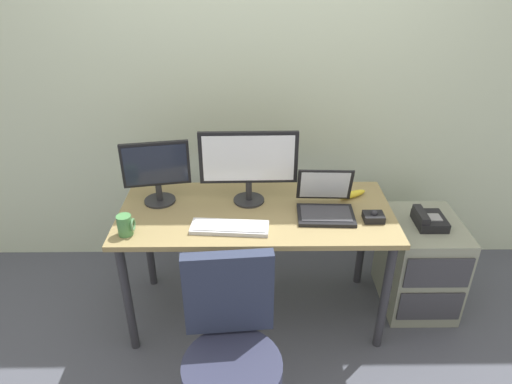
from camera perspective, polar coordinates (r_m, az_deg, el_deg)
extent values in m
plane|color=#4A4C57|center=(3.02, 0.00, -14.66)|extent=(8.00, 8.00, 0.00)
cube|color=beige|center=(2.96, -0.14, 15.57)|extent=(6.00, 0.10, 2.80)
cube|color=#927D4E|center=(2.57, 0.00, -2.64)|extent=(1.54, 0.69, 0.03)
cylinder|color=#2D2D33|center=(2.66, -15.83, -12.80)|extent=(0.05, 0.05, 0.72)
cylinder|color=#2D2D33|center=(2.67, 15.87, -12.59)|extent=(0.05, 0.05, 0.72)
cylinder|color=#2D2D33|center=(3.09, -13.40, -5.83)|extent=(0.05, 0.05, 0.72)
cylinder|color=#2D2D33|center=(3.10, 13.24, -5.69)|extent=(0.05, 0.05, 0.72)
cube|color=gray|center=(3.09, 19.80, -8.35)|extent=(0.42, 0.52, 0.60)
cube|color=#38383D|center=(2.82, 21.92, -9.43)|extent=(0.38, 0.01, 0.20)
cube|color=#38383D|center=(2.97, 21.02, -13.26)|extent=(0.38, 0.01, 0.20)
cube|color=black|center=(2.90, 20.98, -3.40)|extent=(0.17, 0.20, 0.06)
cube|color=black|center=(2.85, 20.02, -2.65)|extent=(0.05, 0.18, 0.04)
cube|color=gray|center=(2.88, 21.53, -2.97)|extent=(0.07, 0.08, 0.01)
cylinder|color=#2C2F48|center=(2.11, -3.01, -21.37)|extent=(0.44, 0.44, 0.07)
cube|color=#2A324A|center=(2.07, -3.46, -12.51)|extent=(0.40, 0.09, 0.42)
cylinder|color=#262628|center=(2.65, -0.90, -1.00)|extent=(0.18, 0.18, 0.01)
cylinder|color=#262628|center=(2.62, -0.91, 0.18)|extent=(0.04, 0.04, 0.11)
cube|color=black|center=(2.53, -0.95, 4.34)|extent=(0.55, 0.03, 0.31)
cube|color=white|center=(2.52, -0.94, 4.21)|extent=(0.51, 0.01, 0.27)
cylinder|color=#262628|center=(2.71, -11.96, -1.04)|extent=(0.18, 0.18, 0.01)
cylinder|color=#262628|center=(2.68, -12.08, -0.01)|extent=(0.04, 0.04, 0.10)
cube|color=black|center=(2.60, -12.48, 3.45)|extent=(0.38, 0.09, 0.26)
cube|color=#1E2333|center=(2.59, -12.48, 3.32)|extent=(0.34, 0.07, 0.23)
cube|color=silver|center=(2.40, -3.32, -4.46)|extent=(0.42, 0.17, 0.02)
cube|color=white|center=(2.39, -3.33, -4.18)|extent=(0.39, 0.14, 0.01)
cube|color=black|center=(2.53, 8.75, -2.90)|extent=(0.32, 0.23, 0.02)
cube|color=#38383D|center=(2.52, 8.77, -2.67)|extent=(0.28, 0.18, 0.00)
cube|color=black|center=(2.60, 8.61, 0.92)|extent=(0.31, 0.09, 0.21)
cube|color=silver|center=(2.59, 8.62, 0.86)|extent=(0.28, 0.07, 0.19)
cube|color=black|center=(2.55, 14.53, -3.07)|extent=(0.11, 0.09, 0.04)
sphere|color=#232328|center=(2.53, 14.61, -2.57)|extent=(0.04, 0.04, 0.04)
cylinder|color=#488648|center=(2.43, -16.15, -4.02)|extent=(0.08, 0.08, 0.11)
torus|color=#4B7B4D|center=(2.42, -15.19, -3.99)|extent=(0.01, 0.07, 0.07)
ellipsoid|color=yellow|center=(2.74, 11.97, -0.30)|extent=(0.19, 0.13, 0.04)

